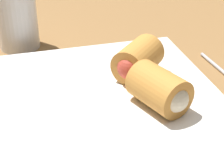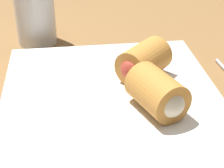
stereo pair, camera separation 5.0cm
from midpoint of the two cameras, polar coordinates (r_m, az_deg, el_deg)
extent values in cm
cube|color=olive|center=(43.69, -0.44, -5.82)|extent=(180.00, 140.00, 2.00)
cube|color=white|center=(43.88, -3.27, -3.13)|extent=(27.77, 24.61, 1.20)
cube|color=white|center=(43.47, -3.30, -2.31)|extent=(28.88, 25.60, 0.30)
cylinder|color=#C68438|center=(46.76, 0.96, 3.69)|extent=(7.61, 7.61, 4.47)
sphere|color=#B23D2D|center=(44.86, -0.57, 2.43)|extent=(2.91, 2.91, 2.91)
cylinder|color=#C68438|center=(40.72, 3.68, -0.85)|extent=(7.48, 6.45, 4.47)
sphere|color=beige|center=(39.17, 5.99, -2.39)|extent=(2.91, 2.91, 2.91)
cylinder|color=silver|center=(59.45, -16.76, 9.69)|extent=(6.17, 6.17, 9.74)
camera|label=1|loc=(0.03, -93.38, -2.02)|focal=60.00mm
camera|label=2|loc=(0.03, 86.62, 2.02)|focal=60.00mm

